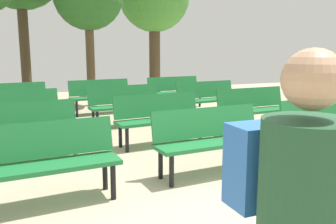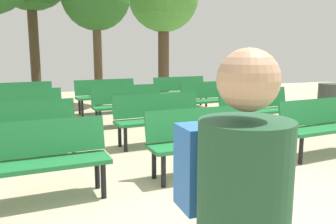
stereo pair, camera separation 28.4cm
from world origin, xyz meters
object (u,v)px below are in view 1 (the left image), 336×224
(bench_r3_c0, at_px, (11,99))
(bench_r2_c1, at_px, (125,103))
(bench_r0_c1, at_px, (211,136))
(bench_r1_c2, at_px, (254,107))
(bench_r1_c1, at_px, (159,116))
(bench_r3_c1, at_px, (101,94))
(bench_r2_c0, at_px, (17,110))
(bench_r0_c2, at_px, (323,122))
(bench_r2_c2, at_px, (208,97))
(trash_bin, at_px, (322,103))
(bench_r3_c2, at_px, (175,90))
(bench_r0_c0, at_px, (42,158))
(bench_r1_c0, at_px, (23,128))

(bench_r3_c0, bearing_deg, bench_r2_c1, -39.58)
(bench_r0_c1, height_order, bench_r1_c2, same)
(bench_r1_c1, bearing_deg, bench_r1_c2, 0.71)
(bench_r3_c1, bearing_deg, bench_r1_c1, -90.78)
(bench_r0_c1, xyz_separation_m, bench_r2_c0, (-2.39, 3.29, 0.00))
(bench_r2_c1, bearing_deg, bench_r0_c2, -57.72)
(bench_r2_c0, bearing_deg, bench_r1_c1, -40.23)
(bench_r1_c2, bearing_deg, bench_r2_c2, 91.35)
(bench_r1_c1, distance_m, trash_bin, 4.13)
(bench_r2_c1, bearing_deg, bench_r1_c2, -37.99)
(bench_r2_c0, relative_size, bench_r3_c2, 1.00)
(bench_r1_c1, xyz_separation_m, bench_r2_c1, (-0.12, 1.73, 0.00))
(bench_r1_c1, height_order, bench_r3_c0, same)
(bench_r1_c1, distance_m, bench_r2_c0, 2.82)
(bench_r0_c0, bearing_deg, bench_r2_c1, 58.01)
(bench_r2_c0, bearing_deg, bench_r0_c0, -91.01)
(bench_r0_c2, bearing_deg, bench_r0_c1, 179.09)
(bench_r1_c0, distance_m, bench_r2_c0, 1.76)
(bench_r0_c2, height_order, bench_r1_c1, same)
(bench_r2_c0, distance_m, bench_r3_c1, 2.72)
(bench_r0_c1, relative_size, bench_r3_c1, 0.99)
(bench_r2_c1, height_order, trash_bin, trash_bin)
(bench_r1_c2, height_order, bench_r3_c1, same)
(bench_r2_c0, bearing_deg, bench_r1_c0, -92.47)
(bench_r0_c0, relative_size, bench_r2_c2, 1.00)
(bench_r1_c2, bearing_deg, bench_r2_c0, 159.71)
(bench_r0_c0, height_order, bench_r2_c0, same)
(bench_r3_c0, relative_size, bench_r3_c1, 1.00)
(bench_r3_c0, bearing_deg, bench_r1_c2, -39.67)
(bench_r3_c0, xyz_separation_m, trash_bin, (6.55, -2.97, -0.05))
(bench_r1_c1, bearing_deg, bench_r2_c1, 89.42)
(bench_r0_c1, distance_m, bench_r1_c1, 1.68)
(bench_r0_c1, xyz_separation_m, bench_r2_c2, (1.93, 3.57, 0.00))
(bench_r1_c1, relative_size, bench_r3_c0, 1.00)
(bench_r0_c0, distance_m, trash_bin, 6.53)
(bench_r1_c1, bearing_deg, bench_r2_c2, 38.78)
(bench_r2_c0, distance_m, bench_r3_c0, 1.67)
(bench_r1_c0, bearing_deg, bench_r3_c0, 88.70)
(bench_r1_c0, bearing_deg, bench_r2_c1, 36.78)
(bench_r0_c2, relative_size, bench_r2_c1, 1.01)
(bench_r1_c2, distance_m, trash_bin, 1.99)
(bench_r1_c0, height_order, bench_r1_c1, same)
(bench_r0_c2, height_order, bench_r2_c1, same)
(bench_r2_c1, relative_size, bench_r2_c2, 1.00)
(bench_r2_c2, distance_m, trash_bin, 2.63)
(bench_r1_c1, bearing_deg, bench_r0_c0, -142.90)
(bench_r0_c0, distance_m, bench_r1_c2, 4.65)
(bench_r0_c2, bearing_deg, bench_r3_c1, 111.62)
(bench_r0_c1, xyz_separation_m, bench_r1_c2, (2.05, 1.87, 0.00))
(bench_r0_c2, distance_m, bench_r2_c0, 5.51)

